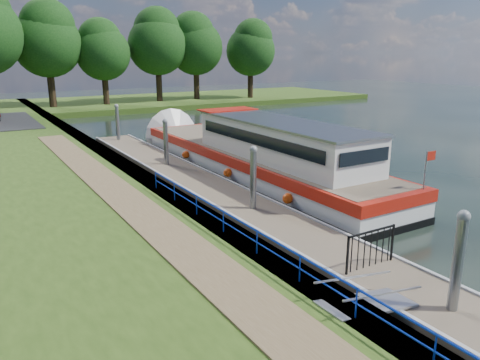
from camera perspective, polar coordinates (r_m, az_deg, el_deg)
ground at (r=13.33m, az=22.39°, el=-14.88°), size 160.00×160.00×0.00m
bank_edge at (r=23.48m, az=-12.33°, el=-0.05°), size 1.10×90.00×0.78m
far_bank at (r=62.73m, az=-10.85°, el=9.36°), size 60.00×18.00×0.60m
footpath at (r=16.47m, az=-10.50°, el=-5.05°), size 1.60×40.00×0.05m
blue_fence at (r=12.86m, az=4.53°, el=-8.30°), size 0.04×18.04×0.72m
pontoon at (r=22.69m, az=-4.55°, el=-0.81°), size 2.50×30.00×0.56m
mooring_piles at (r=22.41m, az=-4.61°, el=1.88°), size 0.30×27.30×3.55m
gangway at (r=12.02m, az=15.25°, el=-14.25°), size 2.58×1.00×0.92m
gate_panel at (r=14.07m, az=15.69°, el=-7.44°), size 1.85×0.05×1.15m
barge at (r=25.51m, az=1.05°, el=3.13°), size 4.36×21.15×4.78m
horizon_trees at (r=55.83m, az=-23.67°, el=15.57°), size 54.38×10.03×12.87m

